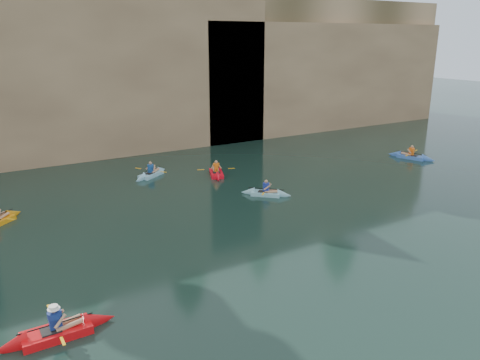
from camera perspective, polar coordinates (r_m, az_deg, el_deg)
ground at (r=15.58m, az=2.83°, el=-15.14°), size 160.00×160.00×0.00m
cliff at (r=41.69m, az=-20.86°, el=12.82°), size 70.00×16.00×12.00m
cliff_slab_center at (r=34.94m, az=-15.27°, el=12.21°), size 24.00×2.40×11.40m
cliff_slab_east at (r=44.70m, az=10.88°, el=12.43°), size 26.00×2.40×9.84m
sea_cave_center at (r=33.76m, az=-24.26°, el=4.10°), size 3.50×1.00×3.20m
sea_cave_east at (r=37.69m, az=-2.72°, el=7.80°), size 5.00×1.00×4.50m
main_kayaker at (r=15.10m, az=-21.45°, el=-16.84°), size 3.40×2.31×1.26m
kayaker_ltblue_near at (r=25.56m, az=3.18°, el=-1.59°), size 2.48×2.41×1.10m
kayaker_red_far at (r=29.27m, az=-2.91°, el=0.86°), size 2.21×3.26×1.18m
kayaker_ltblue_mid at (r=29.54m, az=-10.81°, el=0.72°), size 2.94×2.31×1.17m
kayaker_blue_east at (r=35.45m, az=20.13°, el=2.71°), size 2.22×3.37×1.19m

